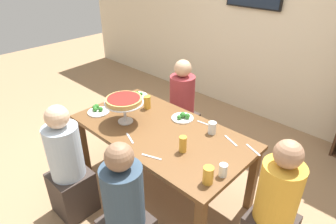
% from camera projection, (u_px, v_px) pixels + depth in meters
% --- Properties ---
extents(ground_plane, '(12.00, 12.00, 0.00)m').
position_uv_depth(ground_plane, '(162.00, 187.00, 3.11)').
color(ground_plane, '#9E7A56').
extents(rear_partition, '(8.00, 0.12, 2.80)m').
position_uv_depth(rear_partition, '(278.00, 22.00, 3.81)').
color(rear_partition, beige).
rests_on(rear_partition, ground_plane).
extents(dining_table, '(1.73, 0.92, 0.74)m').
position_uv_depth(dining_table, '(161.00, 137.00, 2.79)').
color(dining_table, brown).
rests_on(dining_table, ground_plane).
extents(diner_head_east, '(0.34, 0.34, 1.15)m').
position_uv_depth(diner_head_east, '(273.00, 213.00, 2.19)').
color(diner_head_east, '#382D28').
rests_on(diner_head_east, ground_plane).
extents(diner_near_left, '(0.34, 0.34, 1.15)m').
position_uv_depth(diner_near_left, '(69.00, 170.00, 2.61)').
color(diner_near_left, '#382D28').
rests_on(diner_near_left, ground_plane).
extents(diner_near_right, '(0.34, 0.34, 1.15)m').
position_uv_depth(diner_near_right, '(125.00, 216.00, 2.16)').
color(diner_near_right, '#382D28').
rests_on(diner_near_right, ground_plane).
extents(diner_far_left, '(0.34, 0.34, 1.15)m').
position_uv_depth(diner_far_left, '(182.00, 111.00, 3.57)').
color(diner_far_left, '#382D28').
rests_on(diner_far_left, ground_plane).
extents(deep_dish_pizza_stand, '(0.38, 0.38, 0.26)m').
position_uv_depth(deep_dish_pizza_stand, '(124.00, 102.00, 2.76)').
color(deep_dish_pizza_stand, silver).
rests_on(deep_dish_pizza_stand, dining_table).
extents(salad_plate_near_diner, '(0.22, 0.22, 0.07)m').
position_uv_depth(salad_plate_near_diner, '(183.00, 117.00, 2.91)').
color(salad_plate_near_diner, white).
rests_on(salad_plate_near_diner, dining_table).
extents(salad_plate_far_diner, '(0.20, 0.20, 0.06)m').
position_uv_depth(salad_plate_far_diner, '(139.00, 95.00, 3.36)').
color(salad_plate_far_diner, white).
rests_on(salad_plate_far_diner, dining_table).
extents(salad_plate_spare, '(0.22, 0.22, 0.07)m').
position_uv_depth(salad_plate_spare, '(98.00, 110.00, 3.03)').
color(salad_plate_spare, white).
rests_on(salad_plate_spare, dining_table).
extents(beer_glass_amber_tall, '(0.07, 0.07, 0.14)m').
position_uv_depth(beer_glass_amber_tall, '(147.00, 102.00, 3.08)').
color(beer_glass_amber_tall, gold).
rests_on(beer_glass_amber_tall, dining_table).
extents(beer_glass_amber_short, '(0.06, 0.06, 0.14)m').
position_uv_depth(beer_glass_amber_short, '(183.00, 144.00, 2.42)').
color(beer_glass_amber_short, gold).
rests_on(beer_glass_amber_short, dining_table).
extents(beer_glass_amber_spare, '(0.08, 0.08, 0.14)m').
position_uv_depth(beer_glass_amber_spare, '(208.00, 175.00, 2.09)').
color(beer_glass_amber_spare, gold).
rests_on(beer_glass_amber_spare, dining_table).
extents(water_glass_clear_near, '(0.07, 0.07, 0.11)m').
position_uv_depth(water_glass_clear_near, '(212.00, 128.00, 2.67)').
color(water_glass_clear_near, white).
rests_on(water_glass_clear_near, dining_table).
extents(water_glass_clear_far, '(0.06, 0.06, 0.10)m').
position_uv_depth(water_glass_clear_far, '(223.00, 170.00, 2.16)').
color(water_glass_clear_far, white).
rests_on(water_glass_clear_far, dining_table).
extents(cutlery_fork_near, '(0.18, 0.04, 0.00)m').
position_uv_depth(cutlery_fork_near, '(205.00, 124.00, 2.83)').
color(cutlery_fork_near, silver).
rests_on(cutlery_fork_near, dining_table).
extents(cutlery_knife_near, '(0.17, 0.08, 0.00)m').
position_uv_depth(cutlery_knife_near, '(231.00, 141.00, 2.58)').
color(cutlery_knife_near, silver).
rests_on(cutlery_knife_near, dining_table).
extents(cutlery_fork_far, '(0.17, 0.08, 0.00)m').
position_uv_depth(cutlery_fork_far, '(130.00, 138.00, 2.62)').
color(cutlery_fork_far, silver).
rests_on(cutlery_fork_far, dining_table).
extents(cutlery_knife_far, '(0.17, 0.08, 0.00)m').
position_uv_depth(cutlery_knife_far, '(253.00, 150.00, 2.46)').
color(cutlery_knife_far, silver).
rests_on(cutlery_knife_far, dining_table).
extents(cutlery_spare_fork, '(0.17, 0.08, 0.00)m').
position_uv_depth(cutlery_spare_fork, '(152.00, 157.00, 2.38)').
color(cutlery_spare_fork, silver).
rests_on(cutlery_spare_fork, dining_table).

